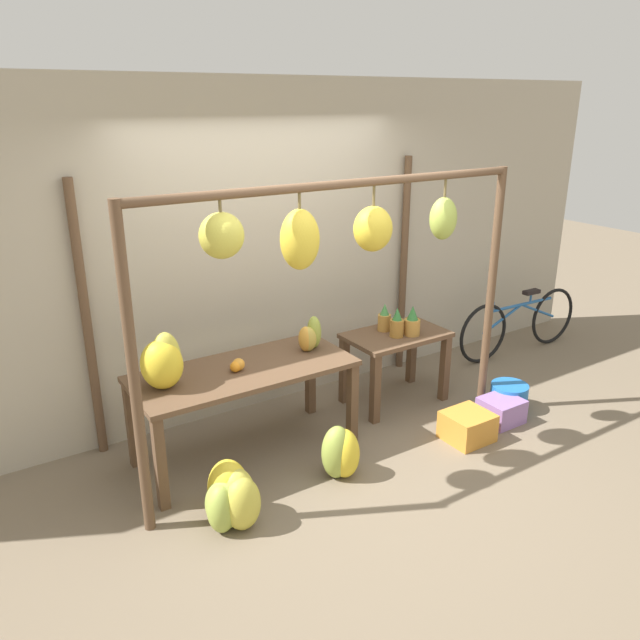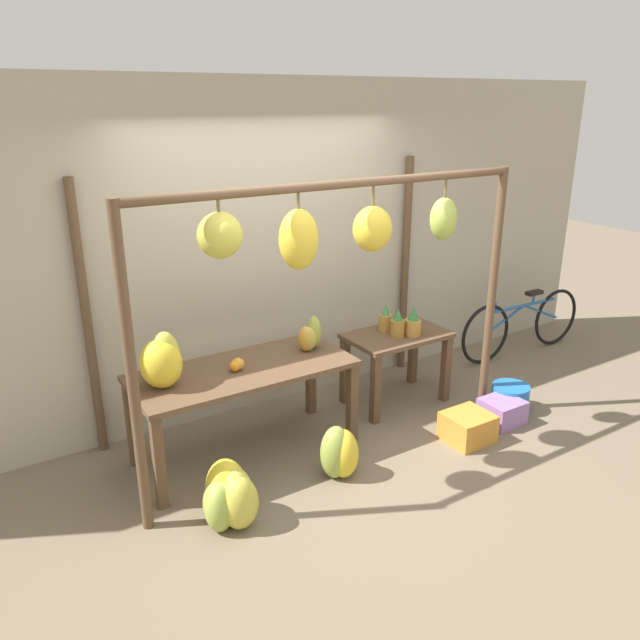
% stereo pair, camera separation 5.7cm
% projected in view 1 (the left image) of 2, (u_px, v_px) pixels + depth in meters
% --- Properties ---
extents(ground_plane, '(20.00, 20.00, 0.00)m').
position_uv_depth(ground_plane, '(354.00, 468.00, 4.69)').
color(ground_plane, '#756651').
extents(shop_wall_back, '(8.00, 0.08, 2.80)m').
position_uv_depth(shop_wall_back, '(262.00, 251.00, 5.30)').
color(shop_wall_back, '#B2A893').
rests_on(shop_wall_back, ground_plane).
extents(stall_awning, '(3.09, 1.29, 2.12)m').
position_uv_depth(stall_awning, '(322.00, 255.00, 4.38)').
color(stall_awning, brown).
rests_on(stall_awning, ground_plane).
extents(display_table_main, '(1.66, 0.73, 0.73)m').
position_uv_depth(display_table_main, '(244.00, 380.00, 4.67)').
color(display_table_main, brown).
rests_on(display_table_main, ground_plane).
extents(display_table_side, '(0.90, 0.56, 0.66)m').
position_uv_depth(display_table_side, '(396.00, 348.00, 5.56)').
color(display_table_side, brown).
rests_on(display_table_side, ground_plane).
extents(banana_pile_on_table, '(0.39, 0.41, 0.40)m').
position_uv_depth(banana_pile_on_table, '(163.00, 363.00, 4.29)').
color(banana_pile_on_table, gold).
rests_on(banana_pile_on_table, display_table_main).
extents(orange_pile, '(0.12, 0.11, 0.09)m').
position_uv_depth(orange_pile, '(238.00, 365.00, 4.59)').
color(orange_pile, orange).
rests_on(orange_pile, display_table_main).
extents(pineapple_cluster, '(0.27, 0.35, 0.27)m').
position_uv_depth(pineapple_cluster, '(400.00, 322.00, 5.46)').
color(pineapple_cluster, '#B27F38').
rests_on(pineapple_cluster, display_table_side).
extents(banana_pile_ground_left, '(0.41, 0.44, 0.43)m').
position_uv_depth(banana_pile_ground_left, '(232.00, 498.00, 4.01)').
color(banana_pile_ground_left, gold).
rests_on(banana_pile_ground_left, ground_plane).
extents(banana_pile_ground_right, '(0.36, 0.35, 0.41)m').
position_uv_depth(banana_pile_ground_right, '(341.00, 453.00, 4.54)').
color(banana_pile_ground_right, yellow).
rests_on(banana_pile_ground_right, ground_plane).
extents(fruit_crate_white, '(0.36, 0.33, 0.23)m').
position_uv_depth(fruit_crate_white, '(467.00, 426.00, 5.05)').
color(fruit_crate_white, orange).
rests_on(fruit_crate_white, ground_plane).
extents(blue_bucket, '(0.33, 0.33, 0.24)m').
position_uv_depth(blue_bucket, '(509.00, 397.00, 5.54)').
color(blue_bucket, blue).
rests_on(blue_bucket, ground_plane).
extents(parked_bicycle, '(1.71, 0.10, 0.69)m').
position_uv_depth(parked_bicycle, '(520.00, 323.00, 6.71)').
color(parked_bicycle, black).
rests_on(parked_bicycle, ground_plane).
extents(papaya_pile, '(0.25, 0.21, 0.27)m').
position_uv_depth(papaya_pile, '(309.00, 336.00, 4.94)').
color(papaya_pile, gold).
rests_on(papaya_pile, display_table_main).
extents(fruit_crate_purple, '(0.33, 0.30, 0.21)m').
position_uv_depth(fruit_crate_purple, '(501.00, 410.00, 5.33)').
color(fruit_crate_purple, '#9970B7').
rests_on(fruit_crate_purple, ground_plane).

